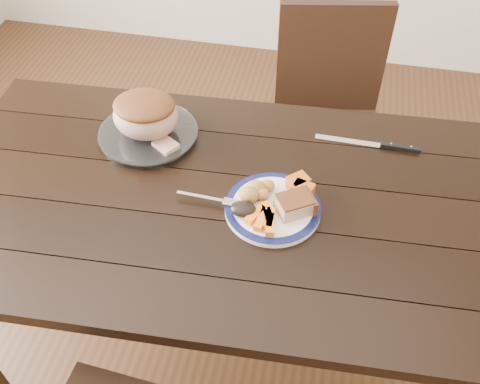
% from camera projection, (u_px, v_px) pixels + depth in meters
% --- Properties ---
extents(ground, '(4.00, 4.00, 0.00)m').
position_uv_depth(ground, '(221.00, 330.00, 2.04)').
color(ground, '#472B16').
rests_on(ground, ground).
extents(dining_table, '(1.65, 0.98, 0.75)m').
position_uv_depth(dining_table, '(215.00, 217.00, 1.56)').
color(dining_table, black).
rests_on(dining_table, ground).
extents(chair_far, '(0.49, 0.50, 0.93)m').
position_uv_depth(chair_far, '(329.00, 113.00, 2.12)').
color(chair_far, black).
rests_on(chair_far, ground).
extents(dinner_plate, '(0.26, 0.26, 0.02)m').
position_uv_depth(dinner_plate, '(273.00, 208.00, 1.45)').
color(dinner_plate, white).
rests_on(dinner_plate, dining_table).
extents(plate_rim, '(0.26, 0.26, 0.02)m').
position_uv_depth(plate_rim, '(273.00, 206.00, 1.45)').
color(plate_rim, '#0C113E').
rests_on(plate_rim, dinner_plate).
extents(serving_platter, '(0.30, 0.30, 0.02)m').
position_uv_depth(serving_platter, '(149.00, 135.00, 1.66)').
color(serving_platter, white).
rests_on(serving_platter, dining_table).
extents(pork_slice, '(0.12, 0.11, 0.04)m').
position_uv_depth(pork_slice, '(295.00, 205.00, 1.42)').
color(pork_slice, tan).
rests_on(pork_slice, dinner_plate).
extents(roasted_potatoes, '(0.09, 0.09, 0.05)m').
position_uv_depth(roasted_potatoes, '(256.00, 191.00, 1.45)').
color(roasted_potatoes, gold).
rests_on(roasted_potatoes, dinner_plate).
extents(carrot_batons, '(0.08, 0.11, 0.02)m').
position_uv_depth(carrot_batons, '(265.00, 218.00, 1.40)').
color(carrot_batons, orange).
rests_on(carrot_batons, dinner_plate).
extents(pumpkin_wedges, '(0.08, 0.09, 0.04)m').
position_uv_depth(pumpkin_wedges, '(300.00, 187.00, 1.47)').
color(pumpkin_wedges, orange).
rests_on(pumpkin_wedges, dinner_plate).
extents(dark_mushroom, '(0.07, 0.05, 0.03)m').
position_uv_depth(dark_mushroom, '(243.00, 209.00, 1.41)').
color(dark_mushroom, black).
rests_on(dark_mushroom, dinner_plate).
extents(fork, '(0.18, 0.03, 0.00)m').
position_uv_depth(fork, '(213.00, 199.00, 1.46)').
color(fork, silver).
rests_on(fork, dinner_plate).
extents(roast_joint, '(0.20, 0.17, 0.13)m').
position_uv_depth(roast_joint, '(146.00, 116.00, 1.61)').
color(roast_joint, tan).
rests_on(roast_joint, serving_platter).
extents(cut_slice, '(0.09, 0.08, 0.02)m').
position_uv_depth(cut_slice, '(166.00, 145.00, 1.60)').
color(cut_slice, tan).
rests_on(cut_slice, serving_platter).
extents(carving_knife, '(0.32, 0.03, 0.01)m').
position_uv_depth(carving_knife, '(387.00, 146.00, 1.63)').
color(carving_knife, silver).
rests_on(carving_knife, dining_table).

